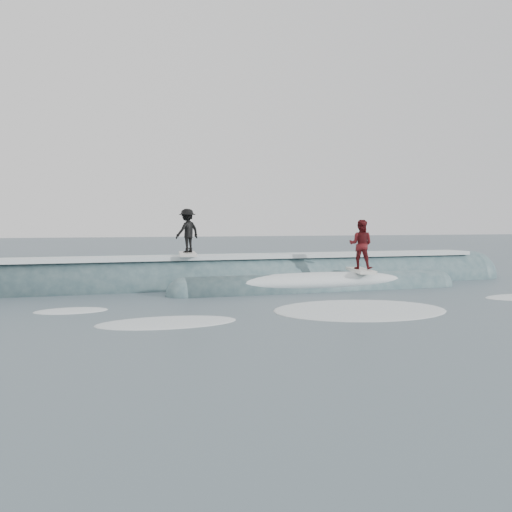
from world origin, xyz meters
name	(u,v)px	position (x,y,z in m)	size (l,w,h in m)	color
ground	(323,311)	(0.00, 0.00, 0.00)	(160.00, 160.00, 0.00)	#435461
breaking_wave	(260,285)	(0.34, 5.82, 0.05)	(21.18, 3.82, 2.07)	#354F59
surfer_black	(187,233)	(-2.13, 6.23, 1.85)	(1.11, 2.06, 1.59)	silver
surfer_red	(361,247)	(3.30, 4.03, 1.39)	(1.02, 2.07, 1.75)	white
whitewater	(361,310)	(1.02, -0.14, 0.00)	(15.30, 6.59, 0.10)	white
far_swells	(137,265)	(-2.46, 17.65, 0.00)	(37.70, 8.65, 0.80)	#354F59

